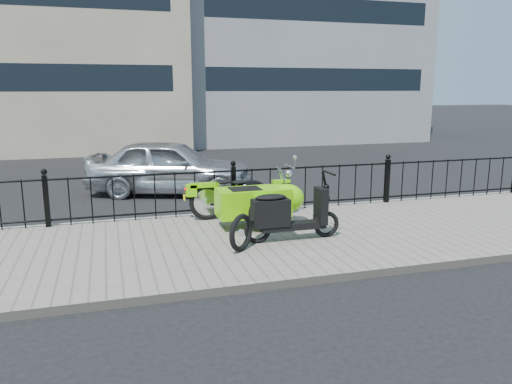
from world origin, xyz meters
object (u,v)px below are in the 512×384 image
object	(u,v)px
motorcycle_sidecar	(260,199)
sedan_car	(170,167)
spare_tire	(241,233)
scooter	(286,215)

from	to	relation	value
motorcycle_sidecar	sedan_car	distance (m)	4.00
spare_tire	sedan_car	xyz separation A→B (m)	(-0.43, 5.23, 0.27)
scooter	motorcycle_sidecar	bearing A→B (deg)	96.14
scooter	spare_tire	world-z (taller)	scooter
scooter	spare_tire	bearing A→B (deg)	-159.81
sedan_car	spare_tire	bearing A→B (deg)	-156.54
motorcycle_sidecar	spare_tire	distance (m)	1.60
scooter	spare_tire	distance (m)	0.93
motorcycle_sidecar	scooter	size ratio (longest dim) A/B	1.36
scooter	spare_tire	xyz separation A→B (m)	(-0.86, -0.32, -0.14)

